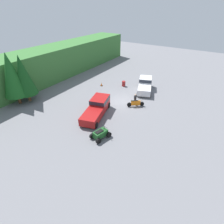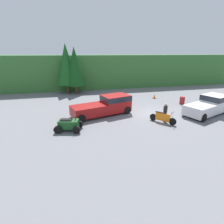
{
  "view_description": "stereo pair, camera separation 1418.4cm",
  "coord_description": "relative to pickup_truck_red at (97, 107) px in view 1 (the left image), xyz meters",
  "views": [
    {
      "loc": [
        -19.64,
        -10.88,
        12.3
      ],
      "look_at": [
        -4.46,
        -1.21,
        0.95
      ],
      "focal_mm": 28.0,
      "sensor_mm": 36.0,
      "label": 1
    },
    {
      "loc": [
        -7.76,
        -15.22,
        5.88
      ],
      "look_at": [
        -4.46,
        -1.21,
        0.95
      ],
      "focal_mm": 28.0,
      "sensor_mm": 36.0,
      "label": 2
    }
  ],
  "objects": [
    {
      "name": "steel_barrel",
      "position": [
        9.52,
        1.45,
        -0.52
      ],
      "size": [
        0.58,
        0.58,
        0.88
      ],
      "color": "maroon",
      "rests_on": "ground_plane"
    },
    {
      "name": "pickup_truck_red",
      "position": [
        0.0,
        0.0,
        0.0
      ],
      "size": [
        6.16,
        3.55,
        1.82
      ],
      "rotation": [
        0.0,
        0.0,
        0.28
      ],
      "color": "maroon",
      "rests_on": "ground_plane"
    },
    {
      "name": "hillside_backdrop",
      "position": [
        4.5,
        15.0,
        1.76
      ],
      "size": [
        44.0,
        6.0,
        5.45
      ],
      "color": "#387033",
      "rests_on": "ground_plane"
    },
    {
      "name": "tree_left",
      "position": [
        -3.7,
        11.08,
        3.24
      ],
      "size": [
        3.15,
        3.15,
        7.15
      ],
      "color": "brown",
      "rests_on": "ground_plane"
    },
    {
      "name": "quad_atv",
      "position": [
        -3.67,
        -3.12,
        -0.47
      ],
      "size": [
        2.3,
        1.74,
        1.24
      ],
      "rotation": [
        0.0,
        0.0,
        -0.25
      ],
      "color": "black",
      "rests_on": "ground_plane"
    },
    {
      "name": "ground_plane",
      "position": [
        4.5,
        -1.0,
        -0.96
      ],
      "size": [
        80.0,
        80.0,
        0.0
      ],
      "primitive_type": "plane",
      "color": "slate"
    },
    {
      "name": "dirt_bike",
      "position": [
        4.34,
        -3.35,
        -0.49
      ],
      "size": [
        1.58,
        1.94,
        1.14
      ],
      "rotation": [
        0.0,
        0.0,
        -0.9
      ],
      "color": "black",
      "rests_on": "ground_plane"
    },
    {
      "name": "pickup_truck_second",
      "position": [
        10.0,
        -2.23,
        -0.0
      ],
      "size": [
        5.45,
        3.64,
        1.82
      ],
      "rotation": [
        0.0,
        0.0,
        0.36
      ],
      "color": "silver",
      "rests_on": "ground_plane"
    },
    {
      "name": "traffic_cone",
      "position": [
        7.56,
        4.76,
        -0.71
      ],
      "size": [
        0.42,
        0.42,
        0.55
      ],
      "color": "black",
      "rests_on": "ground_plane"
    },
    {
      "name": "tree_mid_left",
      "position": [
        -2.53,
        10.47,
        2.96
      ],
      "size": [
        2.93,
        2.93,
        6.67
      ],
      "color": "brown",
      "rests_on": "ground_plane"
    },
    {
      "name": "rider_person",
      "position": [
        4.69,
        -3.06,
        -0.06
      ],
      "size": [
        0.48,
        0.48,
        1.66
      ],
      "rotation": [
        0.0,
        0.0,
        -0.9
      ],
      "color": "navy",
      "rests_on": "ground_plane"
    }
  ]
}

